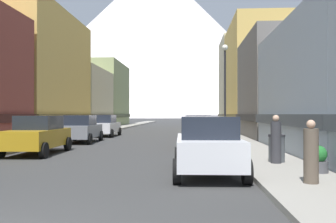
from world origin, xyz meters
TOP-DOWN VIEW (x-y plane):
  - sidewalk_left at (-6.25, 35.00)m, footprint 2.50×100.00m
  - sidewalk_right at (6.25, 35.00)m, footprint 2.50×100.00m
  - storefront_left_2 at (-11.73, 27.43)m, footprint 8.75×13.80m
  - storefront_left_3 at (-11.26, 40.35)m, footprint 7.83×11.39m
  - storefront_left_4 at (-11.53, 52.78)m, footprint 8.37×13.06m
  - storefront_right_2 at (11.36, 23.68)m, footprint 8.01×9.57m
  - storefront_right_3 at (11.94, 34.71)m, footprint 9.18×12.19m
  - storefront_right_4 at (10.91, 45.27)m, footprint 7.12×8.46m
  - car_left_1 at (-3.80, 12.13)m, footprint 2.20×4.46m
  - car_left_2 at (-3.80, 18.84)m, footprint 2.22×4.47m
  - car_left_3 at (-3.80, 25.26)m, footprint 2.08×4.41m
  - car_right_0 at (3.80, 6.89)m, footprint 2.16×4.45m
  - car_right_1 at (3.80, 14.95)m, footprint 2.20×4.46m
  - car_right_2 at (3.80, 21.25)m, footprint 2.25×4.48m
  - trash_bin_right at (6.35, 8.82)m, footprint 0.59×0.59m
  - potted_plant_0 at (7.00, 6.51)m, footprint 0.56×0.56m
  - pedestrian_0 at (6.25, 4.83)m, footprint 0.36×0.36m
  - pedestrian_1 at (6.25, 8.49)m, footprint 0.36×0.36m
  - streetlamp_right at (5.35, 17.48)m, footprint 0.36×0.36m
  - mountain_backdrop at (-22.65, 260.00)m, footprint 218.03×218.03m

SIDE VIEW (x-z plane):
  - sidewalk_left at x=-6.25m, z-range 0.00..0.15m
  - sidewalk_right at x=6.25m, z-range 0.00..0.15m
  - potted_plant_0 at x=7.00m, z-range 0.13..0.92m
  - trash_bin_right at x=6.35m, z-range 0.15..1.13m
  - pedestrian_0 at x=6.25m, z-range 0.08..1.65m
  - car_left_1 at x=-3.80m, z-range 0.01..1.79m
  - car_left_2 at x=-3.80m, z-range 0.01..1.79m
  - car_left_3 at x=-3.80m, z-range 0.01..1.79m
  - car_right_0 at x=3.80m, z-range 0.01..1.79m
  - car_right_1 at x=3.80m, z-range 0.01..1.79m
  - car_right_2 at x=3.80m, z-range 0.01..1.79m
  - pedestrian_1 at x=6.25m, z-range 0.09..1.76m
  - storefront_left_3 at x=-11.26m, z-range -0.14..7.34m
  - storefront_right_2 at x=11.36m, z-range -0.14..7.62m
  - streetlamp_right at x=5.35m, z-range 1.06..6.92m
  - storefront_left_4 at x=-11.53m, z-range -0.17..9.74m
  - storefront_left_2 at x=-11.73m, z-range -0.17..10.75m
  - storefront_right_3 at x=11.94m, z-range -0.18..11.20m
  - storefront_right_4 at x=10.91m, z-range -0.18..11.78m
  - mountain_backdrop at x=-22.65m, z-range 0.00..113.84m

